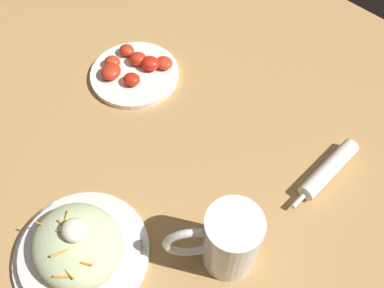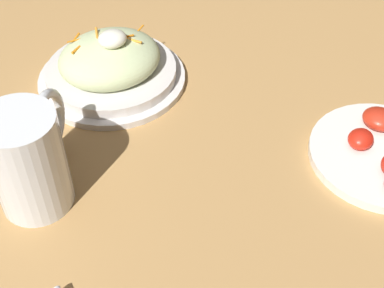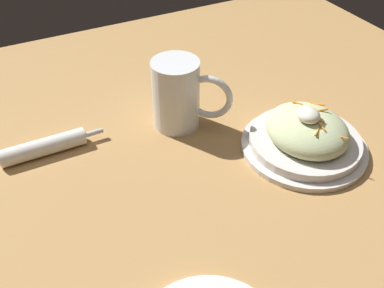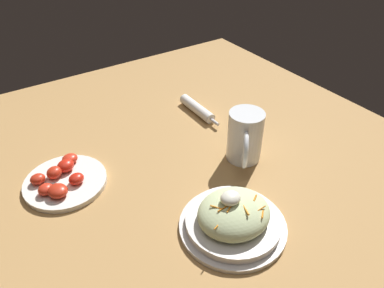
# 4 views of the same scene
# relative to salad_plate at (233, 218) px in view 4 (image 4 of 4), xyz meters

# --- Properties ---
(ground_plane) EXTENTS (1.43, 1.43, 0.00)m
(ground_plane) POSITION_rel_salad_plate_xyz_m (-0.04, 0.20, -0.03)
(ground_plane) COLOR #B2844C
(salad_plate) EXTENTS (0.23, 0.23, 0.10)m
(salad_plate) POSITION_rel_salad_plate_xyz_m (0.00, 0.00, 0.00)
(salad_plate) COLOR silver
(salad_plate) RESTS_ON ground_plane
(beer_mug) EXTENTS (0.12, 0.13, 0.14)m
(beer_mug) POSITION_rel_salad_plate_xyz_m (0.18, 0.17, 0.03)
(beer_mug) COLOR white
(beer_mug) RESTS_ON ground_plane
(napkin_roll) EXTENTS (0.03, 0.19, 0.03)m
(napkin_roll) POSITION_rel_salad_plate_xyz_m (0.20, 0.43, -0.01)
(napkin_roll) COLOR white
(napkin_roll) RESTS_ON ground_plane
(tomato_plate) EXTENTS (0.20, 0.20, 0.04)m
(tomato_plate) POSITION_rel_salad_plate_xyz_m (-0.26, 0.34, -0.02)
(tomato_plate) COLOR white
(tomato_plate) RESTS_ON ground_plane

